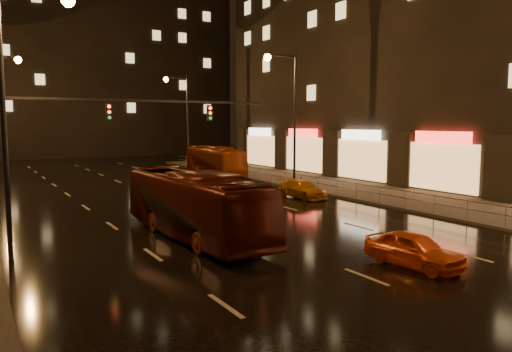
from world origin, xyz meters
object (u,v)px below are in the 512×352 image
Objects in this scene: bus_curb at (215,161)px; taxi_near at (414,249)px; bus_red at (194,205)px; taxi_far at (303,189)px.

bus_curb is 2.74× the size of taxi_near.
bus_red is 2.62× the size of taxi_far.
taxi_far is (-1.00, -15.34, -0.78)m from bus_curb.
taxi_far is at bearing -89.89° from bus_curb.
taxi_near is at bearing -60.58° from bus_red.
bus_red is at bearing -149.65° from taxi_far.
bus_red reaches higher than taxi_far.
bus_curb is at bearing 70.42° from taxi_near.
bus_red is at bearing -113.60° from bus_curb.
bus_curb is (11.54, 22.22, -0.07)m from bus_red.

